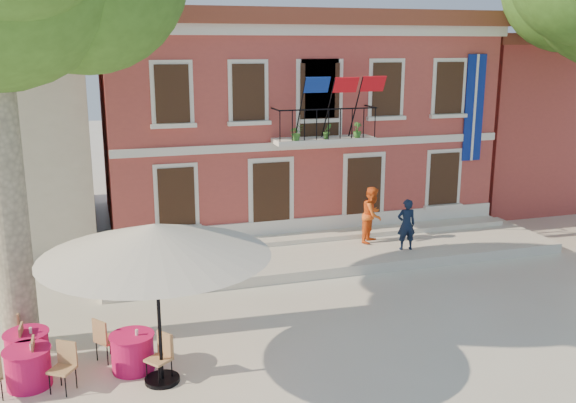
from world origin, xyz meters
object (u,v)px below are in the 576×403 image
at_px(cafe_table_1, 133,351).
at_px(cafe_table_0, 27,349).
at_px(pedestrian_navy, 406,224).
at_px(cafe_table_2, 28,366).
at_px(pedestrian_orange, 372,215).
at_px(patio_umbrella, 155,241).

bearing_deg(cafe_table_1, cafe_table_0, 160.18).
xyz_separation_m(pedestrian_navy, cafe_table_1, (-8.49, -4.65, -0.67)).
bearing_deg(cafe_table_1, cafe_table_2, -178.49).
height_order(pedestrian_orange, cafe_table_0, pedestrian_orange).
relative_size(pedestrian_orange, cafe_table_1, 1.00).
distance_m(patio_umbrella, cafe_table_2, 3.52).
bearing_deg(cafe_table_2, pedestrian_navy, 24.25).
height_order(pedestrian_orange, cafe_table_2, pedestrian_orange).
bearing_deg(cafe_table_0, cafe_table_1, -19.82).
bearing_deg(cafe_table_0, pedestrian_navy, 20.45).
relative_size(cafe_table_0, cafe_table_2, 1.03).
bearing_deg(pedestrian_navy, cafe_table_2, 31.82).
distance_m(patio_umbrella, pedestrian_navy, 9.75).
bearing_deg(pedestrian_navy, cafe_table_1, 36.30).
bearing_deg(cafe_table_1, pedestrian_navy, 28.73).
relative_size(pedestrian_navy, cafe_table_0, 0.82).
xyz_separation_m(cafe_table_0, cafe_table_2, (0.07, -0.78, 0.01)).
xyz_separation_m(cafe_table_1, cafe_table_2, (-1.96, -0.05, 0.01)).
relative_size(patio_umbrella, cafe_table_2, 2.30).
height_order(patio_umbrella, pedestrian_navy, patio_umbrella).
relative_size(cafe_table_0, cafe_table_1, 1.08).
bearing_deg(cafe_table_2, cafe_table_1, 1.51).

